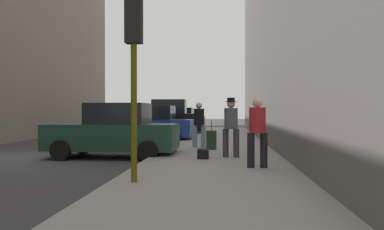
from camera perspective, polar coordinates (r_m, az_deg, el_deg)
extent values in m
plane|color=#38383A|center=(13.23, -23.47, -6.08)|extent=(120.00, 120.00, 0.00)
cube|color=gray|center=(11.66, 3.65, -6.57)|extent=(4.00, 40.00, 0.15)
cube|color=#193828|center=(12.60, -11.97, -3.23)|extent=(4.22, 1.88, 0.84)
cube|color=black|center=(12.52, -11.11, 0.18)|extent=(1.90, 1.58, 0.70)
cylinder|color=black|center=(13.95, -16.20, -4.39)|extent=(0.64, 0.23, 0.64)
cylinder|color=black|center=(12.27, -19.39, -5.09)|extent=(0.64, 0.23, 0.64)
cylinder|color=black|center=(13.20, -5.08, -4.66)|extent=(0.64, 0.23, 0.64)
cylinder|color=black|center=(11.40, -6.77, -5.50)|extent=(0.64, 0.23, 0.64)
cube|color=navy|center=(18.70, -6.37, -1.96)|extent=(4.26, 1.98, 0.84)
cube|color=black|center=(18.63, -5.78, 0.34)|extent=(1.94, 1.63, 0.70)
cylinder|color=black|center=(19.95, -9.59, -2.87)|extent=(0.65, 0.24, 0.64)
cylinder|color=black|center=(18.20, -11.23, -3.21)|extent=(0.65, 0.24, 0.64)
cylinder|color=black|center=(19.36, -1.81, -2.97)|extent=(0.65, 0.24, 0.64)
cylinder|color=black|center=(17.55, -2.71, -3.34)|extent=(0.65, 0.24, 0.64)
cube|color=black|center=(23.77, -3.94, -1.09)|extent=(4.65, 1.96, 1.10)
cube|color=black|center=(23.74, -3.46, 1.27)|extent=(2.11, 1.62, 0.90)
cylinder|color=black|center=(24.93, -7.08, -2.17)|extent=(0.65, 0.24, 0.64)
cylinder|color=black|center=(23.13, -7.91, -2.39)|extent=(0.65, 0.24, 0.64)
cylinder|color=black|center=(24.57, -0.20, -2.20)|extent=(0.65, 0.24, 0.64)
cylinder|color=black|center=(22.73, -0.49, -2.43)|extent=(0.65, 0.24, 0.64)
cube|color=#B2191E|center=(29.96, -2.11, -0.98)|extent=(4.23, 1.92, 0.84)
cube|color=black|center=(29.92, -1.73, 0.45)|extent=(1.92, 1.60, 0.70)
cylinder|color=black|center=(31.10, -4.36, -1.61)|extent=(0.64, 0.23, 0.64)
cylinder|color=black|center=(29.29, -5.01, -1.75)|extent=(0.64, 0.23, 0.64)
cylinder|color=black|center=(30.73, 0.66, -1.63)|extent=(0.64, 0.23, 0.64)
cylinder|color=black|center=(28.90, 0.32, -1.78)|extent=(0.64, 0.23, 0.64)
cylinder|color=red|center=(17.85, -0.90, -2.93)|extent=(0.22, 0.22, 0.55)
sphere|color=red|center=(17.83, -0.90, -1.88)|extent=(0.20, 0.20, 0.20)
cylinder|color=red|center=(17.87, -1.42, -2.84)|extent=(0.10, 0.09, 0.09)
cylinder|color=red|center=(17.83, -0.39, -2.85)|extent=(0.10, 0.09, 0.09)
cylinder|color=#514C0F|center=(7.38, -8.85, 3.84)|extent=(0.12, 0.12, 3.60)
cube|color=black|center=(7.58, -8.87, 14.08)|extent=(0.32, 0.24, 0.90)
sphere|color=red|center=(7.77, -8.63, 15.87)|extent=(0.14, 0.14, 0.14)
sphere|color=yellow|center=(7.70, -8.63, 13.86)|extent=(0.14, 0.14, 0.14)
sphere|color=green|center=(7.64, -8.62, 11.82)|extent=(0.14, 0.14, 0.14)
cylinder|color=#728CB2|center=(14.32, 0.43, -3.22)|extent=(0.20, 0.20, 0.85)
cylinder|color=#728CB2|center=(14.33, 1.71, -3.21)|extent=(0.20, 0.20, 0.85)
cylinder|color=black|center=(14.29, 1.07, -0.27)|extent=(0.43, 0.43, 0.62)
sphere|color=beige|center=(14.29, 1.07, 1.45)|extent=(0.24, 0.24, 0.24)
cylinder|color=#333338|center=(11.21, 6.76, -4.29)|extent=(0.21, 0.21, 0.85)
cylinder|color=#333338|center=(11.27, 5.15, -4.26)|extent=(0.21, 0.21, 0.85)
cylinder|color=#4C5156|center=(11.20, 5.96, -0.53)|extent=(0.47, 0.47, 0.62)
sphere|color=tan|center=(11.20, 5.96, 1.67)|extent=(0.24, 0.24, 0.24)
cylinder|color=black|center=(11.20, 5.96, 2.04)|extent=(0.34, 0.34, 0.02)
cylinder|color=black|center=(11.20, 5.96, 2.35)|extent=(0.23, 0.23, 0.11)
cylinder|color=black|center=(9.34, 10.89, -5.29)|extent=(0.20, 0.20, 0.85)
cylinder|color=black|center=(9.27, 8.96, -5.32)|extent=(0.20, 0.20, 0.85)
cylinder|color=#A51E23|center=(9.26, 9.94, -0.78)|extent=(0.44, 0.44, 0.62)
sphere|color=beige|center=(9.26, 9.94, 1.88)|extent=(0.24, 0.24, 0.24)
cube|color=black|center=(13.62, 2.98, -3.77)|extent=(0.36, 0.56, 0.68)
cylinder|color=#333333|center=(13.59, 2.99, -1.59)|extent=(0.02, 0.02, 0.36)
cube|color=black|center=(10.93, 1.71, -5.92)|extent=(0.32, 0.44, 0.28)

